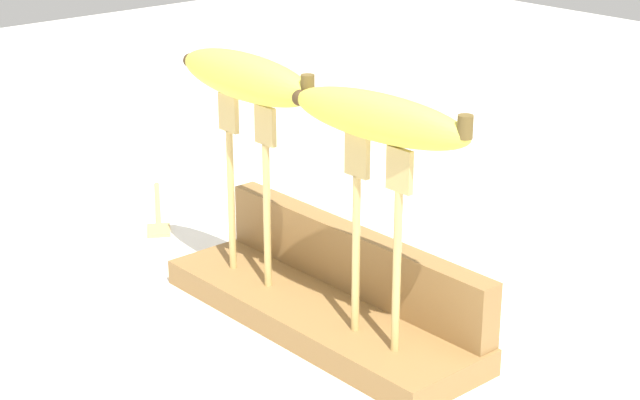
{
  "coord_description": "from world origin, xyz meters",
  "views": [
    {
      "loc": [
        0.67,
        -0.59,
        0.46
      ],
      "look_at": [
        0.0,
        0.0,
        0.12
      ],
      "focal_mm": 59.91,
      "sensor_mm": 36.0,
      "label": 1
    }
  ],
  "objects_px": {
    "fork_stand_right": "(377,224)",
    "fork_fallen_near": "(158,214)",
    "fork_stand_left": "(248,173)",
    "banana_raised_left": "(245,77)",
    "banana_raised_right": "(379,117)"
  },
  "relations": [
    {
      "from": "fork_stand_right",
      "to": "banana_raised_left",
      "type": "bearing_deg",
      "value": 180.0
    },
    {
      "from": "fork_stand_left",
      "to": "fork_stand_right",
      "type": "bearing_deg",
      "value": 0.0
    },
    {
      "from": "fork_stand_left",
      "to": "banana_raised_left",
      "type": "distance_m",
      "value": 0.09
    },
    {
      "from": "fork_stand_right",
      "to": "fork_fallen_near",
      "type": "distance_m",
      "value": 0.44
    },
    {
      "from": "banana_raised_right",
      "to": "fork_fallen_near",
      "type": "bearing_deg",
      "value": 172.79
    },
    {
      "from": "fork_stand_left",
      "to": "fork_fallen_near",
      "type": "xyz_separation_m",
      "value": [
        -0.25,
        0.05,
        -0.13
      ]
    },
    {
      "from": "fork_stand_left",
      "to": "fork_fallen_near",
      "type": "distance_m",
      "value": 0.28
    },
    {
      "from": "fork_stand_left",
      "to": "fork_fallen_near",
      "type": "relative_size",
      "value": 1.11
    },
    {
      "from": "fork_stand_left",
      "to": "fork_stand_right",
      "type": "xyz_separation_m",
      "value": [
        0.17,
        0.0,
        0.0
      ]
    },
    {
      "from": "fork_stand_right",
      "to": "fork_fallen_near",
      "type": "relative_size",
      "value": 1.12
    },
    {
      "from": "fork_stand_right",
      "to": "fork_stand_left",
      "type": "bearing_deg",
      "value": 180.0
    },
    {
      "from": "fork_stand_left",
      "to": "fork_stand_right",
      "type": "distance_m",
      "value": 0.17
    },
    {
      "from": "banana_raised_left",
      "to": "banana_raised_right",
      "type": "xyz_separation_m",
      "value": [
        0.17,
        -0.0,
        -0.0
      ]
    },
    {
      "from": "fork_stand_right",
      "to": "fork_fallen_near",
      "type": "xyz_separation_m",
      "value": [
        -0.42,
        0.05,
        -0.13
      ]
    },
    {
      "from": "fork_stand_left",
      "to": "banana_raised_right",
      "type": "height_order",
      "value": "banana_raised_right"
    }
  ]
}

